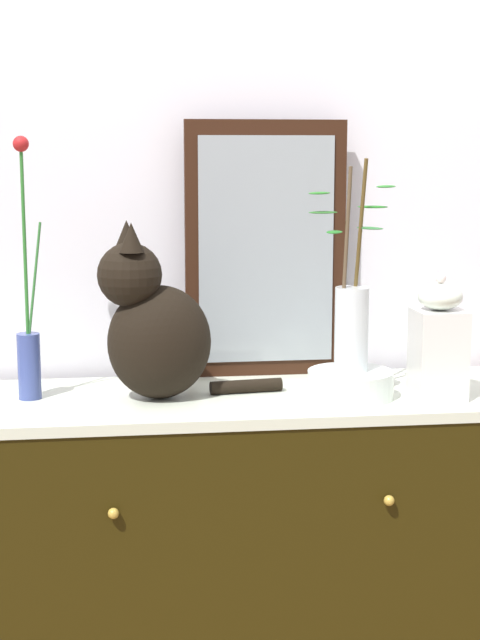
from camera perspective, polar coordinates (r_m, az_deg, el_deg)
The scene contains 8 objects.
wall_back at distance 2.55m, azimuth -0.87°, elevation 6.44°, with size 4.40×0.08×2.60m, color silver.
sideboard at distance 2.47m, azimuth 0.00°, elevation -14.33°, with size 1.38×0.47×0.88m.
mirror_leaning at distance 2.48m, azimuth 1.50°, elevation 4.13°, with size 0.41×0.03×0.65m.
cat_sitting at distance 2.26m, azimuth -5.07°, elevation -0.38°, with size 0.44×0.22×0.41m.
vase_slim_green at distance 2.31m, azimuth -12.27°, elevation -1.12°, with size 0.07×0.05×0.60m.
bowl_porcelain at distance 2.30m, azimuth 6.47°, elevation -3.75°, with size 0.20×0.20×0.06m, color white.
vase_glass_clear at distance 2.27m, azimuth 6.54°, elevation 0.12°, with size 0.23×0.11×0.49m.
jar_lidded_porcelain at distance 2.31m, azimuth 11.53°, elevation -1.31°, with size 0.11×0.11×0.29m.
Camera 1 is at (-0.29, -2.23, 1.45)m, focal length 54.76 mm.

